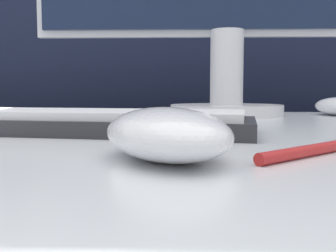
# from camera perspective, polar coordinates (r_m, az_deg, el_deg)

# --- Properties ---
(partition_panel) EXTENTS (5.00, 0.03, 1.14)m
(partition_panel) POSITION_cam_1_polar(r_m,az_deg,el_deg) (1.01, 0.37, -5.84)
(partition_panel) COLOR black
(partition_panel) RESTS_ON ground_plane
(computer_mouse_near) EXTENTS (0.11, 0.14, 0.03)m
(computer_mouse_near) POSITION_cam_1_polar(r_m,az_deg,el_deg) (0.25, -0.27, -1.09)
(computer_mouse_near) COLOR white
(computer_mouse_near) RESTS_ON desk
(keyboard) EXTENTS (0.39, 0.18, 0.02)m
(keyboard) POSITION_cam_1_polar(r_m,az_deg,el_deg) (0.44, -12.69, 0.63)
(keyboard) COLOR #28282D
(keyboard) RESTS_ON desk
(pen) EXTENTS (0.12, 0.11, 0.01)m
(pen) POSITION_cam_1_polar(r_m,az_deg,el_deg) (0.30, 22.04, -2.91)
(pen) COLOR red
(pen) RESTS_ON desk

